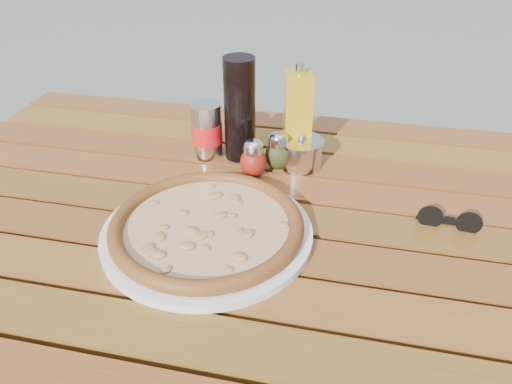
% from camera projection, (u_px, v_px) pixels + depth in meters
% --- Properties ---
extents(table, '(1.40, 0.90, 0.75)m').
position_uv_depth(table, '(254.00, 244.00, 0.96)').
color(table, '#3C250D').
rests_on(table, ground).
extents(plate, '(0.38, 0.38, 0.01)m').
position_uv_depth(plate, '(207.00, 233.00, 0.85)').
color(plate, white).
rests_on(plate, table).
extents(pizza, '(0.37, 0.37, 0.03)m').
position_uv_depth(pizza, '(207.00, 225.00, 0.84)').
color(pizza, beige).
rests_on(pizza, plate).
extents(pepper_shaker, '(0.07, 0.07, 0.08)m').
position_uv_depth(pepper_shaker, '(253.00, 159.00, 1.01)').
color(pepper_shaker, '#A32012').
rests_on(pepper_shaker, table).
extents(oregano_shaker, '(0.07, 0.07, 0.08)m').
position_uv_depth(oregano_shaker, '(278.00, 151.00, 1.03)').
color(oregano_shaker, '#374019').
rests_on(oregano_shaker, table).
extents(dark_bottle, '(0.09, 0.09, 0.22)m').
position_uv_depth(dark_bottle, '(240.00, 109.00, 1.04)').
color(dark_bottle, black).
rests_on(dark_bottle, table).
extents(soda_can, '(0.08, 0.08, 0.12)m').
position_uv_depth(soda_can, '(207.00, 131.00, 1.07)').
color(soda_can, silver).
rests_on(soda_can, table).
extents(olive_oil_cruet, '(0.07, 0.07, 0.21)m').
position_uv_depth(olive_oil_cruet, '(298.00, 116.00, 1.04)').
color(olive_oil_cruet, '#C09214').
rests_on(olive_oil_cruet, table).
extents(parmesan_tin, '(0.10, 0.10, 0.07)m').
position_uv_depth(parmesan_tin, '(301.00, 152.00, 1.05)').
color(parmesan_tin, silver).
rests_on(parmesan_tin, table).
extents(sunglasses, '(0.11, 0.03, 0.04)m').
position_uv_depth(sunglasses, '(449.00, 220.00, 0.87)').
color(sunglasses, black).
rests_on(sunglasses, table).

